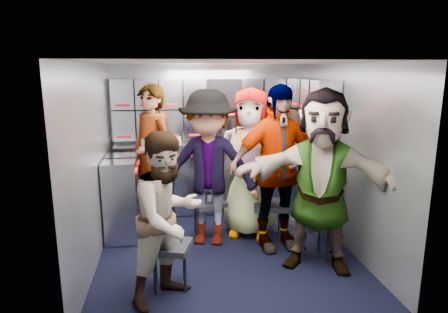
{
  "coord_description": "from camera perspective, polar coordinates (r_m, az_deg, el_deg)",
  "views": [
    {
      "loc": [
        -0.61,
        -4.21,
        2.04
      ],
      "look_at": [
        0.03,
        0.35,
        1.02
      ],
      "focal_mm": 32.0,
      "sensor_mm": 36.0,
      "label": 1
    }
  ],
  "objects": [
    {
      "name": "floor",
      "position": [
        4.72,
        0.21,
        -13.13
      ],
      "size": [
        3.0,
        3.0,
        0.0
      ],
      "primitive_type": "plane",
      "color": "black",
      "rests_on": "ground"
    },
    {
      "name": "wall_back",
      "position": [
        5.82,
        -1.91,
        2.72
      ],
      "size": [
        2.8,
        0.04,
        2.1
      ],
      "primitive_type": "cube",
      "color": "gray",
      "rests_on": "ground"
    },
    {
      "name": "wall_left",
      "position": [
        4.39,
        -18.17,
        -1.16
      ],
      "size": [
        0.04,
        3.0,
        2.1
      ],
      "primitive_type": "cube",
      "color": "gray",
      "rests_on": "ground"
    },
    {
      "name": "wall_right",
      "position": [
        4.77,
        17.11,
        -0.04
      ],
      "size": [
        0.04,
        3.0,
        2.1
      ],
      "primitive_type": "cube",
      "color": "gray",
      "rests_on": "ground"
    },
    {
      "name": "ceiling",
      "position": [
        4.25,
        0.23,
        13.31
      ],
      "size": [
        2.8,
        3.0,
        0.02
      ],
      "primitive_type": "cube",
      "color": "silver",
      "rests_on": "wall_back"
    },
    {
      "name": "cart_bank_back",
      "position": [
        5.74,
        -1.64,
        -3.1
      ],
      "size": [
        2.68,
        0.38,
        0.99
      ],
      "primitive_type": "cube",
      "color": "#A4A9B4",
      "rests_on": "ground"
    },
    {
      "name": "cart_bank_left",
      "position": [
        5.05,
        -14.3,
        -5.73
      ],
      "size": [
        0.38,
        0.76,
        0.99
      ],
      "primitive_type": "cube",
      "color": "#A4A9B4",
      "rests_on": "ground"
    },
    {
      "name": "counter",
      "position": [
        5.63,
        -1.68,
        2.01
      ],
      "size": [
        2.68,
        0.42,
        0.03
      ],
      "primitive_type": "cube",
      "color": "#B0B2B7",
      "rests_on": "cart_bank_back"
    },
    {
      "name": "locker_bank_back",
      "position": [
        5.62,
        -1.78,
        6.89
      ],
      "size": [
        2.68,
        0.28,
        0.82
      ],
      "primitive_type": "cube",
      "color": "#A4A9B4",
      "rests_on": "wall_back"
    },
    {
      "name": "locker_bank_right",
      "position": [
        5.28,
        12.73,
        6.22
      ],
      "size": [
        0.28,
        1.0,
        0.82
      ],
      "primitive_type": "cube",
      "color": "#A4A9B4",
      "rests_on": "wall_right"
    },
    {
      "name": "right_cabinet",
      "position": [
        5.38,
        12.6,
        -4.43
      ],
      "size": [
        0.28,
        1.2,
        1.0
      ],
      "primitive_type": "cube",
      "color": "#A4A9B4",
      "rests_on": "ground"
    },
    {
      "name": "coffee_niche",
      "position": [
        5.7,
        -0.03,
        6.77
      ],
      "size": [
        0.46,
        0.16,
        0.84
      ],
      "primitive_type": null,
      "color": "black",
      "rests_on": "wall_back"
    },
    {
      "name": "red_latch_strip",
      "position": [
        5.46,
        -1.43,
        0.23
      ],
      "size": [
        2.6,
        0.02,
        0.03
      ],
      "primitive_type": "cube",
      "color": "#AE0E1C",
      "rests_on": "cart_bank_back"
    },
    {
      "name": "jump_seat_near_left",
      "position": [
        3.86,
        -7.81,
        -12.91
      ],
      "size": [
        0.46,
        0.45,
        0.44
      ],
      "rotation": [
        0.0,
        0.0,
        -0.3
      ],
      "color": "black",
      "rests_on": "ground"
    },
    {
      "name": "jump_seat_mid_left",
      "position": [
        4.92,
        -2.42,
        -6.93
      ],
      "size": [
        0.49,
        0.48,
        0.46
      ],
      "rotation": [
        0.0,
        0.0,
        0.38
      ],
      "color": "black",
      "rests_on": "ground"
    },
    {
      "name": "jump_seat_center",
      "position": [
        5.19,
        3.24,
        -6.43
      ],
      "size": [
        0.4,
        0.39,
        0.4
      ],
      "rotation": [
        0.0,
        0.0,
        0.22
      ],
      "color": "black",
      "rests_on": "ground"
    },
    {
      "name": "jump_seat_mid_right",
      "position": [
        4.84,
        6.66,
        -7.2
      ],
      "size": [
        0.46,
        0.44,
        0.47
      ],
      "rotation": [
        0.0,
        0.0,
        -0.19
      ],
      "color": "black",
      "rests_on": "ground"
    },
    {
      "name": "jump_seat_near_right",
      "position": [
        4.49,
        12.47,
        -9.47
      ],
      "size": [
        0.46,
        0.45,
        0.43
      ],
      "rotation": [
        0.0,
        0.0,
        0.33
      ],
      "color": "black",
      "rests_on": "ground"
    },
    {
      "name": "attendant_standing",
      "position": [
        5.23,
        -10.26,
        -0.03
      ],
      "size": [
        0.77,
        0.8,
        1.84
      ],
      "primitive_type": "imported",
      "rotation": [
        0.0,
        0.0,
        -0.88
      ],
      "color": "black",
      "rests_on": "ground"
    },
    {
      "name": "attendant_arc_a",
      "position": [
        3.55,
        -7.97,
        -8.67
      ],
      "size": [
        0.94,
        0.93,
        1.53
      ],
      "primitive_type": "imported",
      "rotation": [
        0.0,
        0.0,
        0.72
      ],
      "color": "black",
      "rests_on": "ground"
    },
    {
      "name": "attendant_arc_b",
      "position": [
        4.6,
        -2.25,
        -1.76
      ],
      "size": [
        1.3,
        0.95,
        1.81
      ],
      "primitive_type": "imported",
      "rotation": [
        0.0,
        0.0,
        -0.25
      ],
      "color": "black",
      "rests_on": "ground"
    },
    {
      "name": "attendant_arc_c",
      "position": [
        4.87,
        3.74,
        -0.95
      ],
      "size": [
        1.03,
        0.83,
        1.82
      ],
      "primitive_type": "imported",
      "rotation": [
        0.0,
        0.0,
        -0.33
      ],
      "color": "black",
      "rests_on": "ground"
    },
    {
      "name": "attendant_arc_d",
      "position": [
        4.52,
        7.4,
        -1.68
      ],
      "size": [
        1.16,
        0.63,
        1.88
      ],
      "primitive_type": "imported",
      "rotation": [
        0.0,
        0.0,
        0.16
      ],
      "color": "black",
      "rests_on": "ground"
    },
    {
      "name": "attendant_arc_e",
      "position": [
        4.15,
        13.68,
        -3.34
      ],
      "size": [
        1.8,
        1.22,
        1.86
      ],
      "primitive_type": "imported",
      "rotation": [
        0.0,
        0.0,
        -0.43
      ],
      "color": "black",
      "rests_on": "ground"
    },
    {
      "name": "bottle_left",
      "position": [
        5.54,
        -3.65,
        3.22
      ],
      "size": [
        0.06,
        0.06,
        0.24
      ],
      "primitive_type": "cylinder",
      "color": "white",
      "rests_on": "counter"
    },
    {
      "name": "bottle_mid",
      "position": [
        5.52,
        -8.53,
        3.09
      ],
      "size": [
        0.06,
        0.06,
        0.24
      ],
      "primitive_type": "cylinder",
      "color": "white",
      "rests_on": "counter"
    },
    {
      "name": "bottle_right",
      "position": [
        5.64,
        3.75,
        3.5
      ],
      "size": [
        0.06,
        0.06,
        0.26
      ],
      "primitive_type": "cylinder",
      "color": "white",
      "rests_on": "counter"
    },
    {
      "name": "cup_left",
      "position": [
        5.52,
        -6.52,
        2.41
      ],
      "size": [
        0.07,
        0.07,
        0.1
      ],
      "primitive_type": "cylinder",
      "color": "tan",
      "rests_on": "counter"
    },
    {
      "name": "cup_right",
      "position": [
        5.83,
        10.71,
        2.83
      ],
      "size": [
        0.07,
        0.07,
        0.1
      ],
      "primitive_type": "cylinder",
      "color": "tan",
      "rests_on": "counter"
    }
  ]
}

